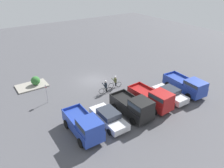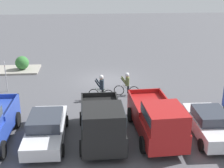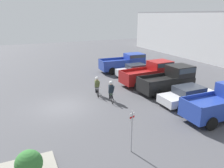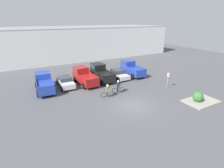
# 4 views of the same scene
# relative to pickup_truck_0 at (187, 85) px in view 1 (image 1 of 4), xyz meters

# --- Properties ---
(ground_plane) EXTENTS (80.00, 80.00, 0.00)m
(ground_plane) POSITION_rel_pickup_truck_0_xyz_m (7.67, -9.45, -1.11)
(ground_plane) COLOR #4C4C51
(pickup_truck_0) EXTENTS (2.51, 5.54, 2.13)m
(pickup_truck_0) POSITION_rel_pickup_truck_0_xyz_m (0.00, 0.00, 0.00)
(pickup_truck_0) COLOR #233D9E
(pickup_truck_0) RESTS_ON ground_plane
(sedan_0) EXTENTS (1.94, 4.38, 1.46)m
(sedan_0) POSITION_rel_pickup_truck_0_xyz_m (2.77, -0.16, -0.38)
(sedan_0) COLOR silver
(sedan_0) RESTS_ON ground_plane
(pickup_truck_1) EXTENTS (2.39, 5.44, 2.24)m
(pickup_truck_1) POSITION_rel_pickup_truck_0_xyz_m (5.55, -0.08, 0.04)
(pickup_truck_1) COLOR maroon
(pickup_truck_1) RESTS_ON ground_plane
(pickup_truck_2) EXTENTS (2.30, 5.01, 2.35)m
(pickup_truck_2) POSITION_rel_pickup_truck_0_xyz_m (8.37, 0.10, 0.08)
(pickup_truck_2) COLOR black
(pickup_truck_2) RESTS_ON ground_plane
(sedan_1) EXTENTS (2.01, 4.72, 1.42)m
(sedan_1) POSITION_rel_pickup_truck_0_xyz_m (11.17, -0.38, -0.41)
(sedan_1) COLOR silver
(sedan_1) RESTS_ON ground_plane
(pickup_truck_3) EXTENTS (2.24, 5.00, 2.29)m
(pickup_truck_3) POSITION_rel_pickup_truck_0_xyz_m (13.98, -0.04, 0.06)
(pickup_truck_3) COLOR #233D9E
(pickup_truck_3) RESTS_ON ground_plane
(cyclist_0) EXTENTS (1.70, 0.55, 1.73)m
(cyclist_0) POSITION_rel_pickup_truck_0_xyz_m (8.14, -5.64, -0.21)
(cyclist_0) COLOR black
(cyclist_0) RESTS_ON ground_plane
(cyclist_1) EXTENTS (1.74, 0.55, 1.68)m
(cyclist_1) POSITION_rel_pickup_truck_0_xyz_m (6.35, -6.15, -0.24)
(cyclist_1) COLOR black
(cyclist_1) RESTS_ON ground_plane
(fire_lane_sign) EXTENTS (0.10, 0.30, 2.28)m
(fire_lane_sign) POSITION_rel_pickup_truck_0_xyz_m (14.81, -7.52, 0.27)
(fire_lane_sign) COLOR #9E9EA3
(fire_lane_sign) RESTS_ON ground_plane
(curb_island) EXTENTS (3.86, 2.56, 0.15)m
(curb_island) POSITION_rel_pickup_truck_0_xyz_m (15.19, -12.50, -1.04)
(curb_island) COLOR gray
(curb_island) RESTS_ON ground_plane
(shrub) EXTENTS (1.16, 1.16, 1.16)m
(shrub) POSITION_rel_pickup_truck_0_xyz_m (14.65, -12.39, -0.39)
(shrub) COLOR #337033
(shrub) RESTS_ON curb_island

